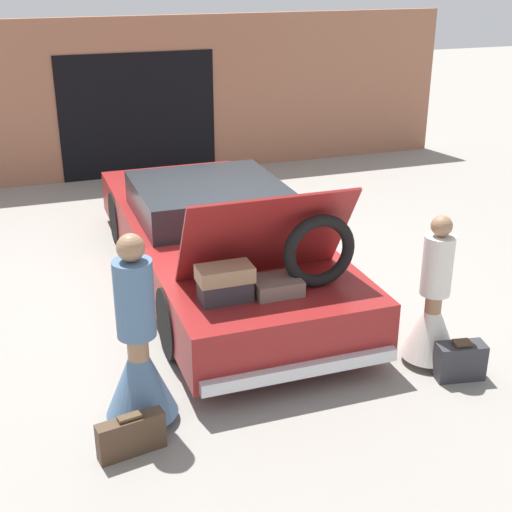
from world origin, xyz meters
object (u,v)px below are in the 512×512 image
(suitcase_beside_left_person, at_px, (131,436))
(suitcase_beside_right_person, at_px, (460,361))
(person_right, at_px, (432,312))
(car, at_px, (216,238))
(person_left, at_px, (139,358))

(suitcase_beside_left_person, distance_m, suitcase_beside_right_person, 3.15)
(person_right, relative_size, suitcase_beside_right_person, 3.12)
(suitcase_beside_left_person, bearing_deg, suitcase_beside_right_person, 1.71)
(suitcase_beside_left_person, relative_size, suitcase_beside_right_person, 1.16)
(person_right, height_order, suitcase_beside_right_person, person_right)
(car, distance_m, person_left, 2.97)
(suitcase_beside_left_person, bearing_deg, car, 61.97)
(person_right, bearing_deg, suitcase_beside_right_person, -155.74)
(person_left, xyz_separation_m, suitcase_beside_right_person, (2.98, -0.32, -0.44))
(suitcase_beside_left_person, bearing_deg, person_right, 8.53)
(person_right, xyz_separation_m, suitcase_beside_right_person, (0.11, -0.36, -0.37))
(person_left, distance_m, person_right, 2.87)
(person_left, xyz_separation_m, person_right, (2.87, 0.04, -0.07))
(person_right, bearing_deg, car, 36.13)
(person_right, distance_m, suitcase_beside_right_person, 0.53)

